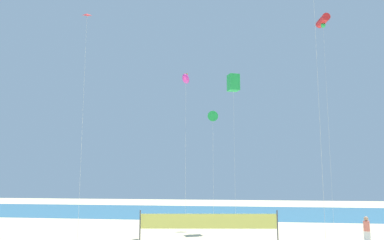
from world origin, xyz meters
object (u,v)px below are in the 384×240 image
(beachgoer_coral_shirt, at_px, (367,229))
(kite_red_tube, at_px, (323,21))
(volleyball_net, at_px, (209,223))
(kite_green_delta, at_px, (213,117))
(kite_green_box, at_px, (233,83))
(kite_red_diamond, at_px, (87,23))
(kite_magenta_inflatable, at_px, (186,79))

(beachgoer_coral_shirt, height_order, kite_red_tube, kite_red_tube)
(volleyball_net, bearing_deg, kite_green_delta, 93.61)
(beachgoer_coral_shirt, distance_m, kite_green_delta, 15.75)
(beachgoer_coral_shirt, height_order, kite_green_box, kite_green_box)
(kite_red_tube, height_order, kite_green_box, kite_red_tube)
(kite_green_delta, distance_m, kite_green_box, 3.64)
(kite_green_box, bearing_deg, kite_green_delta, 154.59)
(beachgoer_coral_shirt, height_order, volleyball_net, volleyball_net)
(beachgoer_coral_shirt, bearing_deg, kite_green_box, -82.97)
(volleyball_net, xyz_separation_m, kite_green_delta, (-0.67, 10.60, 8.34))
(kite_green_box, bearing_deg, beachgoer_coral_shirt, -32.42)
(volleyball_net, distance_m, kite_green_box, 14.88)
(kite_red_diamond, xyz_separation_m, kite_green_box, (9.33, 10.83, -1.81))
(kite_red_tube, relative_size, kite_green_box, 1.35)
(kite_magenta_inflatable, bearing_deg, kite_red_diamond, -124.91)
(kite_red_tube, xyz_separation_m, kite_green_box, (-7.96, 0.57, -5.13))
(volleyball_net, height_order, kite_red_diamond, kite_red_diamond)
(kite_magenta_inflatable, relative_size, kite_green_delta, 1.25)
(kite_magenta_inflatable, distance_m, kite_red_tube, 13.23)
(volleyball_net, distance_m, kite_green_delta, 13.50)
(volleyball_net, height_order, kite_magenta_inflatable, kite_magenta_inflatable)
(beachgoer_coral_shirt, distance_m, kite_red_diamond, 23.50)
(volleyball_net, xyz_separation_m, kite_red_diamond, (-8.02, -1.18, 13.05))
(kite_green_box, bearing_deg, kite_red_tube, -4.07)
(kite_magenta_inflatable, bearing_deg, kite_green_box, 37.88)
(volleyball_net, relative_size, kite_green_delta, 0.81)
(beachgoer_coral_shirt, relative_size, kite_red_tube, 0.10)
(kite_red_diamond, bearing_deg, kite_green_box, 49.26)
(kite_magenta_inflatable, bearing_deg, kite_red_tube, 11.69)
(beachgoer_coral_shirt, distance_m, kite_magenta_inflatable, 17.62)
(kite_red_tube, bearing_deg, kite_magenta_inflatable, -168.31)
(kite_green_box, bearing_deg, kite_magenta_inflatable, -142.12)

